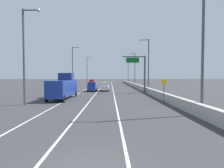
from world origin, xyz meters
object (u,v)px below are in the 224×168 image
Objects in this scene: overhead_sign_gantry at (141,70)px; lamp_post_left_mid at (73,65)px; lamp_post_right_fourth at (128,70)px; car_red_0 at (92,82)px; lamp_post_left_far at (88,69)px; box_truck at (63,87)px; lamp_post_left_near at (26,51)px; speed_advisory_sign at (164,90)px; lamp_post_right_near at (200,42)px; lamp_post_right_second at (147,62)px; car_white_1 at (105,87)px; lamp_post_right_third at (134,67)px; car_blue_2 at (92,87)px.

lamp_post_left_mid is (-16.07, 13.53, 1.71)m from overhead_sign_gantry.
car_red_0 is (-15.26, -15.47, -5.40)m from lamp_post_right_fourth.
lamp_post_left_far is 52.52m from box_truck.
lamp_post_right_fourth is 69.44m from lamp_post_left_near.
speed_advisory_sign is 0.26× the size of lamp_post_right_near.
lamp_post_right_second is at bearing 38.99° from box_truck.
lamp_post_left_near reaches higher than speed_advisory_sign.
lamp_post_right_fourth is at bearing 64.46° from lamp_post_left_mid.
overhead_sign_gantry is 16.59m from box_truck.
lamp_post_right_second is at bearing -65.64° from car_red_0.
lamp_post_right_near is (1.68, -21.68, 1.71)m from overhead_sign_gantry.
lamp_post_right_near is at bearing -39.16° from box_truck.
lamp_post_left_near reaches higher than car_white_1.
lamp_post_right_third is 22.51m from lamp_post_left_mid.
car_blue_2 is (-10.24, 4.78, -3.69)m from overhead_sign_gantry.
lamp_post_right_fourth is at bearing 89.74° from lamp_post_right_second.
lamp_post_left_mid is at bearing -115.54° from lamp_post_right_fourth.
lamp_post_right_fourth reaches higher than car_red_0.
lamp_post_right_fourth and lamp_post_left_far have the same top height.
car_red_0 is at bearing 82.84° from lamp_post_left_mid.
lamp_post_right_third is at bearing 67.38° from box_truck.
car_blue_2 is at bearing 78.07° from box_truck.
lamp_post_right_fourth is 1.00× the size of lamp_post_left_near.
overhead_sign_gantry is 0.66× the size of lamp_post_right_second.
lamp_post_right_third is 1.00× the size of lamp_post_right_fourth.
lamp_post_right_second is 1.00× the size of lamp_post_left_far.
overhead_sign_gantry is 15.20m from speed_advisory_sign.
car_blue_2 is (-12.02, 2.12, -5.39)m from lamp_post_right_second.
box_truck reaches higher than speed_advisory_sign.
overhead_sign_gantry is at bearing -40.08° from lamp_post_left_mid.
lamp_post_right_fourth is at bearing 88.66° from speed_advisory_sign.
lamp_post_left_mid is 29.22m from lamp_post_left_far.
box_truck is (-15.22, -36.52, -4.65)m from lamp_post_right_third.
lamp_post_left_mid is at bearing 89.89° from lamp_post_left_near.
lamp_post_left_near is 21.97m from car_blue_2.
speed_advisory_sign is at bearing -74.89° from car_red_0.
overhead_sign_gantry reaches higher than car_red_0.
speed_advisory_sign is 0.67× the size of car_blue_2.
car_white_1 is (-7.85, 20.31, -0.79)m from speed_advisory_sign.
lamp_post_right_near is at bearing -63.25° from lamp_post_left_mid.
lamp_post_right_near is at bearing -71.46° from car_white_1.
box_truck is (-15.26, -60.86, -4.65)m from lamp_post_right_fourth.
lamp_post_right_fourth is 22.39m from car_red_0.
lamp_post_right_third is 18.43m from car_red_0.
car_blue_2 is (-10.69, 19.68, -0.72)m from speed_advisory_sign.
box_truck reaches higher than car_blue_2.
lamp_post_right_fourth is 2.78× the size of car_red_0.
lamp_post_left_mid is at bearing 123.69° from car_blue_2.
car_red_0 is 45.40m from box_truck.
car_blue_2 is at bearing -167.41° from car_white_1.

